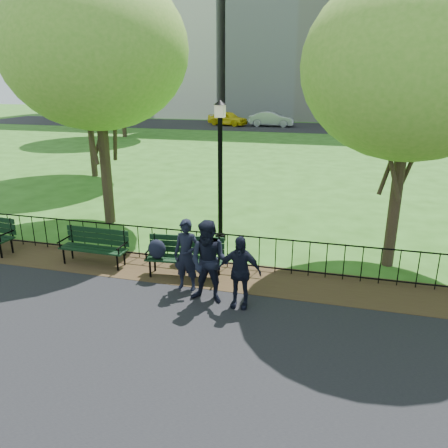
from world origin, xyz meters
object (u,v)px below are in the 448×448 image
(person_left, at_px, (187,255))
(person_right, at_px, (239,272))
(park_bench_left_a, at_px, (95,243))
(sedan_dark, at_px, (445,123))
(tree_near_w, at_px, (95,50))
(person_mid, at_px, (209,262))
(lamppost, at_px, (220,167))
(sedan_silver, at_px, (272,119))
(tree_near_e, at_px, (413,66))
(taxi, at_px, (228,118))
(tree_far_w, at_px, (117,34))
(tree_mid_w, at_px, (82,42))
(park_bench_main, at_px, (173,251))

(person_left, relative_size, person_right, 1.05)
(park_bench_left_a, height_order, sedan_dark, sedan_dark)
(tree_near_w, xyz_separation_m, person_mid, (4.73, -4.32, -4.38))
(person_left, height_order, person_mid, person_mid)
(lamppost, bearing_deg, person_right, -68.95)
(person_right, distance_m, sedan_silver, 35.25)
(tree_near_e, bearing_deg, taxi, 111.34)
(tree_far_w, xyz_separation_m, sedan_silver, (10.16, 10.63, -6.91))
(person_left, xyz_separation_m, sedan_silver, (-3.57, 34.44, -0.10))
(person_right, bearing_deg, tree_far_w, 122.08)
(tree_far_w, distance_m, person_mid, 28.97)
(person_mid, bearing_deg, person_right, -0.59)
(lamppost, relative_size, taxi, 0.98)
(tree_mid_w, relative_size, taxi, 2.12)
(tree_near_e, bearing_deg, person_right, -136.15)
(person_left, relative_size, person_mid, 0.91)
(tree_near_w, bearing_deg, park_bench_left_a, -66.79)
(park_bench_left_a, xyz_separation_m, person_mid, (3.38, -1.17, 0.34))
(lamppost, relative_size, sedan_silver, 0.92)
(lamppost, bearing_deg, person_mid, -78.15)
(tree_near_e, height_order, tree_mid_w, tree_mid_w)
(sedan_silver, bearing_deg, park_bench_left_a, 179.94)
(person_mid, xyz_separation_m, sedan_dark, (11.21, 35.23, -0.18))
(tree_mid_w, xyz_separation_m, taxi, (0.39, 24.17, -5.29))
(park_bench_main, distance_m, sedan_dark, 36.43)
(park_bench_main, relative_size, tree_near_e, 0.27)
(taxi, bearing_deg, tree_near_w, -153.10)
(park_bench_left_a, distance_m, tree_near_w, 5.84)
(person_right, bearing_deg, sedan_dark, 73.65)
(person_right, distance_m, sedan_dark, 36.83)
(park_bench_main, bearing_deg, lamppost, 74.47)
(person_mid, xyz_separation_m, sedan_silver, (-4.22, 34.86, -0.18))
(tree_mid_w, bearing_deg, park_bench_left_a, -59.17)
(park_bench_main, height_order, sedan_silver, sedan_silver)
(park_bench_left_a, bearing_deg, tree_near_w, 114.26)
(park_bench_main, distance_m, person_left, 0.81)
(taxi, relative_size, sedan_silver, 0.95)
(lamppost, relative_size, tree_near_e, 0.58)
(tree_far_w, bearing_deg, park_bench_main, -60.46)
(lamppost, relative_size, person_left, 2.44)
(tree_far_w, height_order, person_right, tree_far_w)
(park_bench_left_a, relative_size, tree_near_e, 0.26)
(park_bench_main, bearing_deg, sedan_silver, 89.21)
(tree_near_e, relative_size, taxi, 1.69)
(tree_near_w, relative_size, sedan_dark, 1.54)
(tree_near_e, bearing_deg, person_left, -150.07)
(tree_mid_w, bearing_deg, taxi, 89.08)
(park_bench_main, relative_size, tree_near_w, 0.25)
(park_bench_left_a, relative_size, tree_far_w, 0.16)
(lamppost, xyz_separation_m, tree_far_w, (-13.62, 20.62, 5.47))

